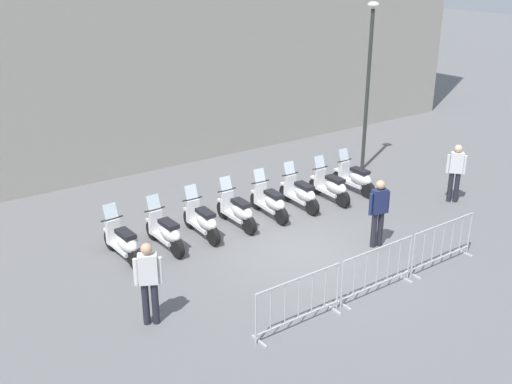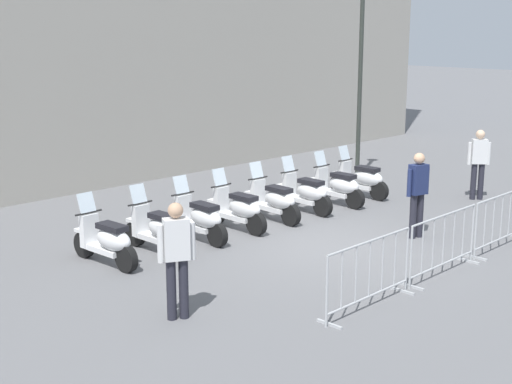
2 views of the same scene
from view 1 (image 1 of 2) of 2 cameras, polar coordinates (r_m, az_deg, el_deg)
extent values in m
plane|color=slate|center=(14.60, 4.41, -5.52)|extent=(120.00, 120.00, 0.00)
cylinder|color=black|center=(14.90, -13.78, -4.52)|extent=(0.21, 0.50, 0.48)
cylinder|color=black|center=(13.88, -11.59, -6.33)|extent=(0.21, 0.50, 0.48)
cube|color=white|center=(14.37, -12.74, -5.25)|extent=(0.40, 0.90, 0.10)
ellipsoid|color=white|center=(14.03, -12.32, -4.79)|extent=(0.48, 0.88, 0.40)
cube|color=black|center=(13.97, -12.44, -3.94)|extent=(0.36, 0.63, 0.10)
cube|color=white|center=(14.61, -13.58, -3.68)|extent=(0.36, 0.19, 0.60)
cylinder|color=black|center=(14.48, -13.69, -2.50)|extent=(0.56, 0.12, 0.04)
cube|color=silver|center=(14.45, -13.83, -1.78)|extent=(0.34, 0.18, 0.35)
cube|color=white|center=(14.78, -13.87, -3.58)|extent=(0.24, 0.35, 0.06)
cylinder|color=black|center=(15.20, -9.89, -3.65)|extent=(0.20, 0.49, 0.48)
cylinder|color=black|center=(14.21, -7.57, -5.37)|extent=(0.20, 0.49, 0.48)
cube|color=white|center=(14.68, -8.78, -4.34)|extent=(0.39, 0.90, 0.10)
ellipsoid|color=white|center=(14.36, -8.30, -3.88)|extent=(0.46, 0.88, 0.40)
cube|color=black|center=(14.29, -8.40, -3.04)|extent=(0.35, 0.63, 0.10)
cube|color=white|center=(14.92, -9.63, -2.82)|extent=(0.35, 0.18, 0.60)
cylinder|color=black|center=(14.79, -9.71, -1.65)|extent=(0.56, 0.11, 0.04)
cube|color=silver|center=(14.76, -9.85, -0.95)|extent=(0.33, 0.18, 0.35)
cube|color=white|center=(15.09, -9.95, -2.72)|extent=(0.24, 0.34, 0.06)
cylinder|color=black|center=(15.70, -6.37, -2.61)|extent=(0.17, 0.49, 0.48)
cylinder|color=black|center=(14.71, -4.11, -4.26)|extent=(0.17, 0.49, 0.48)
cube|color=white|center=(15.18, -5.29, -3.27)|extent=(0.34, 0.89, 0.10)
ellipsoid|color=white|center=(14.86, -4.80, -2.81)|extent=(0.42, 0.86, 0.40)
cube|color=black|center=(14.80, -4.88, -1.99)|extent=(0.32, 0.62, 0.10)
cube|color=white|center=(15.43, -6.10, -1.79)|extent=(0.35, 0.16, 0.60)
cylinder|color=black|center=(15.30, -6.14, -0.66)|extent=(0.56, 0.08, 0.04)
cube|color=silver|center=(15.27, -6.26, 0.03)|extent=(0.33, 0.16, 0.35)
cube|color=white|center=(15.59, -6.41, -1.70)|extent=(0.22, 0.33, 0.06)
cylinder|color=black|center=(16.20, -3.15, -1.72)|extent=(0.19, 0.49, 0.48)
cylinder|color=black|center=(15.25, -0.65, -3.22)|extent=(0.19, 0.49, 0.48)
cube|color=white|center=(15.70, -1.94, -2.31)|extent=(0.36, 0.89, 0.10)
ellipsoid|color=white|center=(15.39, -1.38, -1.84)|extent=(0.44, 0.87, 0.40)
cube|color=black|center=(15.33, -1.45, -1.05)|extent=(0.34, 0.62, 0.10)
cube|color=white|center=(15.93, -2.81, -0.91)|extent=(0.35, 0.17, 0.60)
cylinder|color=black|center=(15.81, -2.83, 0.20)|extent=(0.56, 0.09, 0.04)
cube|color=silver|center=(15.79, -2.94, 0.86)|extent=(0.33, 0.17, 0.35)
cube|color=white|center=(16.10, -3.17, -0.84)|extent=(0.23, 0.34, 0.06)
cylinder|color=black|center=(16.76, 0.07, -0.87)|extent=(0.16, 0.49, 0.48)
cylinder|color=black|center=(15.80, 2.46, -2.32)|extent=(0.16, 0.49, 0.48)
cube|color=white|center=(16.26, 1.23, -1.45)|extent=(0.32, 0.88, 0.10)
ellipsoid|color=white|center=(15.95, 1.79, -0.98)|extent=(0.39, 0.85, 0.40)
cube|color=black|center=(15.89, 1.73, -0.21)|extent=(0.30, 0.61, 0.10)
cube|color=white|center=(16.49, 0.41, -0.08)|extent=(0.35, 0.15, 0.60)
cylinder|color=black|center=(16.38, 0.41, 0.99)|extent=(0.56, 0.06, 0.04)
cube|color=silver|center=(16.35, 0.32, 1.63)|extent=(0.33, 0.15, 0.35)
cube|color=white|center=(16.66, 0.07, -0.01)|extent=(0.21, 0.33, 0.06)
cylinder|color=black|center=(17.36, 2.90, -0.08)|extent=(0.17, 0.49, 0.48)
cylinder|color=black|center=(16.45, 5.42, -1.42)|extent=(0.17, 0.49, 0.48)
cube|color=white|center=(16.88, 4.13, -0.61)|extent=(0.33, 0.88, 0.10)
ellipsoid|color=white|center=(16.59, 4.73, -0.14)|extent=(0.41, 0.86, 0.40)
cube|color=black|center=(16.53, 4.69, 0.60)|extent=(0.31, 0.62, 0.10)
cube|color=white|center=(17.11, 3.28, 0.69)|extent=(0.35, 0.16, 0.60)
cylinder|color=black|center=(16.99, 3.30, 1.73)|extent=(0.56, 0.07, 0.04)
cube|color=silver|center=(16.97, 3.22, 2.35)|extent=(0.33, 0.16, 0.35)
cube|color=white|center=(17.26, 2.91, 0.75)|extent=(0.22, 0.33, 0.06)
cylinder|color=black|center=(17.94, 5.74, 0.56)|extent=(0.17, 0.49, 0.48)
cylinder|color=black|center=(17.07, 8.36, -0.68)|extent=(0.17, 0.49, 0.48)
cube|color=white|center=(17.48, 7.03, 0.08)|extent=(0.34, 0.89, 0.10)
ellipsoid|color=white|center=(17.20, 7.66, 0.54)|extent=(0.42, 0.86, 0.40)
cube|color=black|center=(17.15, 7.63, 1.25)|extent=(0.32, 0.62, 0.10)
cube|color=white|center=(17.69, 6.16, 1.32)|extent=(0.35, 0.16, 0.60)
cylinder|color=black|center=(17.58, 6.20, 2.33)|extent=(0.56, 0.07, 0.04)
cube|color=silver|center=(17.56, 6.12, 2.93)|extent=(0.33, 0.16, 0.35)
cube|color=white|center=(17.84, 5.78, 1.37)|extent=(0.22, 0.33, 0.06)
cylinder|color=black|center=(18.67, 8.00, 1.31)|extent=(0.19, 0.49, 0.48)
cylinder|color=black|center=(17.85, 10.72, 0.18)|extent=(0.19, 0.49, 0.48)
cube|color=white|center=(18.24, 9.34, 0.87)|extent=(0.37, 0.89, 0.10)
ellipsoid|color=white|center=(17.98, 10.00, 1.33)|extent=(0.44, 0.87, 0.40)
cube|color=black|center=(17.92, 9.98, 2.02)|extent=(0.34, 0.63, 0.10)
cube|color=white|center=(18.44, 8.45, 2.05)|extent=(0.35, 0.17, 0.60)
cylinder|color=black|center=(18.33, 8.50, 3.02)|extent=(0.56, 0.09, 0.04)
cube|color=silver|center=(18.31, 8.43, 3.59)|extent=(0.33, 0.17, 0.35)
cube|color=white|center=(18.58, 8.05, 2.09)|extent=(0.23, 0.34, 0.06)
cube|color=#B2B5B7|center=(11.32, 0.32, -14.17)|extent=(0.08, 0.44, 0.04)
cube|color=#B2B5B7|center=(12.30, 7.45, -11.14)|extent=(0.08, 0.44, 0.04)
cylinder|color=#B2B5B7|center=(10.99, -0.02, -12.17)|extent=(0.04, 0.04, 1.05)
cylinder|color=#B2B5B7|center=(12.09, 7.85, -8.99)|extent=(0.04, 0.04, 1.05)
cylinder|color=#B2B5B7|center=(11.24, 4.19, -8.26)|extent=(2.00, 0.24, 0.04)
cylinder|color=#B2B5B7|center=(11.70, 4.08, -11.96)|extent=(2.00, 0.24, 0.04)
cylinder|color=#B2B5B7|center=(11.11, 1.41, -11.22)|extent=(0.02, 0.02, 0.87)
cylinder|color=#B2B5B7|center=(11.28, 2.80, -10.68)|extent=(0.02, 0.02, 0.87)
cylinder|color=#B2B5B7|center=(11.46, 4.13, -10.15)|extent=(0.02, 0.02, 0.87)
cylinder|color=#B2B5B7|center=(11.65, 5.43, -9.63)|extent=(0.02, 0.02, 0.87)
cylinder|color=#B2B5B7|center=(11.84, 6.67, -9.12)|extent=(0.02, 0.02, 0.87)
cube|color=#B2B5B7|center=(12.47, 8.42, -10.71)|extent=(0.08, 0.44, 0.04)
cube|color=#B2B5B7|center=(13.66, 14.11, -8.09)|extent=(0.08, 0.44, 0.04)
cylinder|color=#B2B5B7|center=(12.16, 8.27, -8.82)|extent=(0.04, 0.04, 1.05)
cylinder|color=#B2B5B7|center=(13.48, 14.53, -6.12)|extent=(0.04, 0.04, 1.05)
cylinder|color=#B2B5B7|center=(12.56, 11.75, -5.31)|extent=(2.00, 0.24, 0.04)
cylinder|color=#B2B5B7|center=(12.97, 11.46, -8.74)|extent=(2.00, 0.24, 0.04)
cylinder|color=#B2B5B7|center=(12.33, 9.44, -7.97)|extent=(0.02, 0.02, 0.87)
cylinder|color=#B2B5B7|center=(12.54, 10.54, -7.51)|extent=(0.02, 0.02, 0.87)
cylinder|color=#B2B5B7|center=(12.76, 11.60, -7.05)|extent=(0.02, 0.02, 0.87)
cylinder|color=#B2B5B7|center=(12.98, 12.62, -6.62)|extent=(0.02, 0.02, 0.87)
cylinder|color=#B2B5B7|center=(13.21, 13.61, -6.19)|extent=(0.02, 0.02, 0.87)
cube|color=#B2B5B7|center=(13.86, 14.88, -7.73)|extent=(0.08, 0.44, 0.04)
cube|color=#B2B5B7|center=(15.20, 19.42, -5.55)|extent=(0.08, 0.44, 0.04)
cylinder|color=#B2B5B7|center=(13.57, 14.86, -5.97)|extent=(0.04, 0.04, 1.05)
cylinder|color=#B2B5B7|center=(15.05, 19.84, -3.75)|extent=(0.04, 0.04, 1.05)
cylinder|color=#B2B5B7|center=(14.08, 17.72, -2.89)|extent=(2.00, 0.24, 0.04)
cylinder|color=#B2B5B7|center=(14.44, 17.33, -6.04)|extent=(2.00, 0.24, 0.04)
cylinder|color=#B2B5B7|center=(13.77, 15.80, -5.24)|extent=(0.02, 0.02, 0.87)
cylinder|color=#B2B5B7|center=(14.01, 16.68, -4.85)|extent=(0.02, 0.02, 0.87)
cylinder|color=#B2B5B7|center=(14.26, 17.52, -4.48)|extent=(0.02, 0.02, 0.87)
cylinder|color=#B2B5B7|center=(14.51, 18.33, -4.12)|extent=(0.02, 0.02, 0.87)
cylinder|color=#B2B5B7|center=(14.76, 19.12, -3.77)|extent=(0.02, 0.02, 0.87)
cylinder|color=#2D332D|center=(19.66, 10.65, 9.34)|extent=(0.12, 0.12, 5.19)
ellipsoid|color=silver|center=(19.29, 11.22, 17.24)|extent=(0.36, 0.36, 0.20)
cylinder|color=#23232D|center=(14.79, 11.26, -3.60)|extent=(0.14, 0.14, 0.90)
cylinder|color=#23232D|center=(14.88, 11.86, -3.49)|extent=(0.14, 0.14, 0.90)
cube|color=navy|center=(14.54, 11.78, -0.86)|extent=(0.39, 0.28, 0.60)
sphere|color=tan|center=(14.38, 11.90, 0.68)|extent=(0.22, 0.22, 0.22)
cylinder|color=navy|center=(14.44, 10.99, -1.17)|extent=(0.09, 0.09, 0.55)
cylinder|color=navy|center=(14.67, 12.53, -0.92)|extent=(0.09, 0.09, 0.55)
cylinder|color=#23232D|center=(18.14, 18.73, 0.43)|extent=(0.14, 0.14, 0.90)
cylinder|color=#23232D|center=(18.12, 18.17, 0.48)|extent=(0.14, 0.14, 0.90)
cube|color=silver|center=(17.89, 18.73, 2.70)|extent=(0.41, 0.41, 0.60)
sphere|color=beige|center=(17.76, 18.89, 3.98)|extent=(0.22, 0.22, 0.22)
cylinder|color=silver|center=(17.93, 19.44, 2.48)|extent=(0.09, 0.09, 0.55)
cylinder|color=silver|center=(17.88, 17.98, 2.61)|extent=(0.09, 0.09, 0.55)
cylinder|color=#23232D|center=(11.78, -10.55, -10.49)|extent=(0.14, 0.14, 0.90)
cylinder|color=#23232D|center=(11.77, -9.67, -10.46)|extent=(0.14, 0.14, 0.90)
cube|color=silver|center=(11.40, -10.36, -7.27)|extent=(0.42, 0.34, 0.60)
sphere|color=tan|center=(11.21, -10.50, -5.39)|extent=(0.22, 0.22, 0.22)
cylinder|color=silver|center=(11.44, -11.50, -7.54)|extent=(0.09, 0.09, 0.55)
cylinder|color=silver|center=(11.41, -9.18, -7.44)|extent=(0.09, 0.09, 0.55)
camera|label=2|loc=(3.63, -68.20, -39.89)|focal=49.95mm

